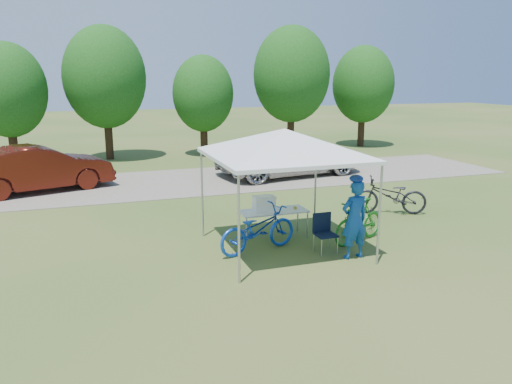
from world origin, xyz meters
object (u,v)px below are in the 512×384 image
Objects in this scene: folding_chair at (324,229)px; cyclist at (354,220)px; bike_blue at (258,229)px; sedan at (40,168)px; minivan at (289,154)px; bike_green at (359,221)px; cooler at (264,204)px; folding_table at (273,212)px; bike_dark at (390,196)px.

cyclist is at bearing -55.39° from folding_chair.
sedan is at bearing 16.04° from bike_blue.
minivan is (2.72, 8.48, 0.33)m from folding_chair.
bike_green is 8.37m from minivan.
folding_chair is at bearing -53.51° from cooler.
bike_green reaches higher than folding_chair.
folding_table is 0.96× the size of bike_green.
sedan is at bearing 127.13° from cooler.
folding_chair is at bearing 154.60° from minivan.
bike_dark is (2.76, 2.77, -0.33)m from cyclist.
bike_green is 2.84m from bike_dark.
cooler is 0.11× the size of sedan.
bike_dark reaches higher than folding_chair.
sedan is at bearing -98.81° from bike_dark.
folding_table is 1.07m from bike_blue.
folding_chair is at bearing -59.77° from cyclist.
cooler is at bearing -44.03° from bike_blue.
folding_table is 0.33m from cooler.
folding_table is at bearing 118.66° from folding_chair.
cyclist is at bearing -160.75° from sedan.
bike_green reaches higher than folding_table.
cyclist reaches higher than bike_green.
minivan reaches higher than bike_dark.
minivan is at bearing 146.19° from bike_green.
bike_blue is 0.33× the size of minivan.
sedan is (-6.80, 9.06, -0.06)m from cyclist.
bike_green is (0.64, 0.88, -0.34)m from cyclist.
cyclist reaches higher than sedan.
bike_dark is at bearing -140.99° from sedan.
sedan is (-9.11, -0.01, -0.04)m from minivan.
folding_chair is 10.61m from sedan.
cooler reaches higher than folding_table.
cyclist reaches higher than folding_chair.
bike_blue is 9.44m from sedan.
minivan is at bearing -107.60° from sedan.
folding_chair is 0.15× the size of minivan.
cyclist is 9.36m from minivan.
bike_green is 0.85× the size of bike_dark.
sedan is (-7.44, 8.19, 0.28)m from bike_green.
folding_chair is 1.64m from cooler.
bike_blue is (-1.80, 1.06, -0.34)m from cyclist.
folding_chair is 1.68× the size of cooler.
minivan is (1.66, 8.19, 0.32)m from bike_green.
cooler is at bearing -58.63° from cyclist.
cyclist is 2.12m from bike_blue.
bike_green is 11.07m from sedan.
minivan is at bearing 72.01° from folding_chair.
sedan reaches higher than folding_table.
cyclist is 0.36× the size of sedan.
sedan is at bearing -57.71° from cyclist.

